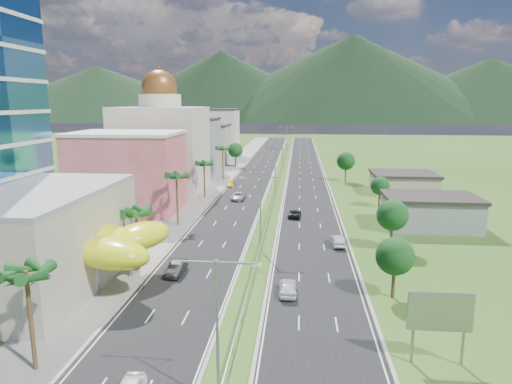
# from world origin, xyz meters

# --- Properties ---
(ground) EXTENTS (500.00, 500.00, 0.00)m
(ground) POSITION_xyz_m (0.00, 0.00, 0.00)
(ground) COLOR #2D5119
(ground) RESTS_ON ground
(road_left) EXTENTS (11.00, 260.00, 0.04)m
(road_left) POSITION_xyz_m (-7.50, 90.00, 0.02)
(road_left) COLOR black
(road_left) RESTS_ON ground
(road_right) EXTENTS (11.00, 260.00, 0.04)m
(road_right) POSITION_xyz_m (7.50, 90.00, 0.02)
(road_right) COLOR black
(road_right) RESTS_ON ground
(sidewalk_left) EXTENTS (7.00, 260.00, 0.12)m
(sidewalk_left) POSITION_xyz_m (-17.00, 90.00, 0.06)
(sidewalk_left) COLOR gray
(sidewalk_left) RESTS_ON ground
(median_guardrail) EXTENTS (0.10, 216.06, 0.76)m
(median_guardrail) POSITION_xyz_m (0.00, 71.99, 0.62)
(median_guardrail) COLOR gray
(median_guardrail) RESTS_ON ground
(streetlight_median_a) EXTENTS (6.04, 0.25, 11.00)m
(streetlight_median_a) POSITION_xyz_m (0.00, -25.00, 6.75)
(streetlight_median_a) COLOR gray
(streetlight_median_a) RESTS_ON ground
(streetlight_median_b) EXTENTS (6.04, 0.25, 11.00)m
(streetlight_median_b) POSITION_xyz_m (0.00, 10.00, 6.75)
(streetlight_median_b) COLOR gray
(streetlight_median_b) RESTS_ON ground
(streetlight_median_c) EXTENTS (6.04, 0.25, 11.00)m
(streetlight_median_c) POSITION_xyz_m (0.00, 50.00, 6.75)
(streetlight_median_c) COLOR gray
(streetlight_median_c) RESTS_ON ground
(streetlight_median_d) EXTENTS (6.04, 0.25, 11.00)m
(streetlight_median_d) POSITION_xyz_m (0.00, 95.00, 6.75)
(streetlight_median_d) COLOR gray
(streetlight_median_d) RESTS_ON ground
(streetlight_median_e) EXTENTS (6.04, 0.25, 11.00)m
(streetlight_median_e) POSITION_xyz_m (0.00, 140.00, 6.75)
(streetlight_median_e) COLOR gray
(streetlight_median_e) RESTS_ON ground
(lime_canopy) EXTENTS (18.00, 15.00, 7.40)m
(lime_canopy) POSITION_xyz_m (-20.00, -4.00, 4.99)
(lime_canopy) COLOR yellow
(lime_canopy) RESTS_ON ground
(pink_shophouse) EXTENTS (20.00, 15.00, 15.00)m
(pink_shophouse) POSITION_xyz_m (-28.00, 32.00, 7.50)
(pink_shophouse) COLOR #C2504F
(pink_shophouse) RESTS_ON ground
(domed_building) EXTENTS (20.00, 20.00, 28.70)m
(domed_building) POSITION_xyz_m (-28.00, 55.00, 11.35)
(domed_building) COLOR beige
(domed_building) RESTS_ON ground
(midrise_grey) EXTENTS (16.00, 15.00, 16.00)m
(midrise_grey) POSITION_xyz_m (-27.00, 80.00, 8.00)
(midrise_grey) COLOR gray
(midrise_grey) RESTS_ON ground
(midrise_beige) EXTENTS (16.00, 15.00, 13.00)m
(midrise_beige) POSITION_xyz_m (-27.00, 102.00, 6.50)
(midrise_beige) COLOR #A09784
(midrise_beige) RESTS_ON ground
(midrise_white) EXTENTS (16.00, 15.00, 18.00)m
(midrise_white) POSITION_xyz_m (-27.00, 125.00, 9.00)
(midrise_white) COLOR silver
(midrise_white) RESTS_ON ground
(billboard) EXTENTS (5.20, 0.35, 6.20)m
(billboard) POSITION_xyz_m (17.00, -18.00, 4.42)
(billboard) COLOR gray
(billboard) RESTS_ON ground
(shed_near) EXTENTS (15.00, 10.00, 5.00)m
(shed_near) POSITION_xyz_m (28.00, 25.00, 2.50)
(shed_near) COLOR gray
(shed_near) RESTS_ON ground
(shed_far) EXTENTS (14.00, 12.00, 4.40)m
(shed_far) POSITION_xyz_m (30.00, 55.00, 2.20)
(shed_far) COLOR #A09784
(shed_far) RESTS_ON ground
(palm_tree_a) EXTENTS (3.60, 3.60, 9.10)m
(palm_tree_a) POSITION_xyz_m (-15.50, -22.00, 8.02)
(palm_tree_a) COLOR #47301C
(palm_tree_a) RESTS_ON ground
(palm_tree_b) EXTENTS (3.60, 3.60, 8.10)m
(palm_tree_b) POSITION_xyz_m (-15.50, 2.00, 7.06)
(palm_tree_b) COLOR #47301C
(palm_tree_b) RESTS_ON ground
(palm_tree_c) EXTENTS (3.60, 3.60, 9.60)m
(palm_tree_c) POSITION_xyz_m (-15.50, 22.00, 8.50)
(palm_tree_c) COLOR #47301C
(palm_tree_c) RESTS_ON ground
(palm_tree_d) EXTENTS (3.60, 3.60, 8.60)m
(palm_tree_d) POSITION_xyz_m (-15.50, 45.00, 7.54)
(palm_tree_d) COLOR #47301C
(palm_tree_d) RESTS_ON ground
(palm_tree_e) EXTENTS (3.60, 3.60, 9.40)m
(palm_tree_e) POSITION_xyz_m (-15.50, 70.00, 8.31)
(palm_tree_e) COLOR #47301C
(palm_tree_e) RESTS_ON ground
(leafy_tree_lfar) EXTENTS (4.90, 4.90, 8.05)m
(leafy_tree_lfar) POSITION_xyz_m (-15.50, 95.00, 5.58)
(leafy_tree_lfar) COLOR #47301C
(leafy_tree_lfar) RESTS_ON ground
(leafy_tree_ra) EXTENTS (4.20, 4.20, 6.90)m
(leafy_tree_ra) POSITION_xyz_m (16.00, -5.00, 4.78)
(leafy_tree_ra) COLOR #47301C
(leafy_tree_ra) RESTS_ON ground
(leafy_tree_rb) EXTENTS (4.55, 4.55, 7.47)m
(leafy_tree_rb) POSITION_xyz_m (19.00, 12.00, 5.18)
(leafy_tree_rb) COLOR #47301C
(leafy_tree_rb) RESTS_ON ground
(leafy_tree_rc) EXTENTS (3.85, 3.85, 6.33)m
(leafy_tree_rc) POSITION_xyz_m (22.00, 40.00, 4.37)
(leafy_tree_rc) COLOR #47301C
(leafy_tree_rc) RESTS_ON ground
(leafy_tree_rd) EXTENTS (4.90, 4.90, 8.05)m
(leafy_tree_rd) POSITION_xyz_m (18.00, 70.00, 5.58)
(leafy_tree_rd) COLOR #47301C
(leafy_tree_rd) RESTS_ON ground
(mountain_ridge) EXTENTS (860.00, 140.00, 90.00)m
(mountain_ridge) POSITION_xyz_m (60.00, 450.00, 0.00)
(mountain_ridge) COLOR black
(mountain_ridge) RESTS_ON ground
(car_dark_left) EXTENTS (1.77, 4.97, 1.63)m
(car_dark_left) POSITION_xyz_m (-9.63, -0.52, 0.86)
(car_dark_left) COLOR black
(car_dark_left) RESTS_ON road_left
(car_silver_mid_left) EXTENTS (2.80, 5.81, 1.59)m
(car_silver_mid_left) POSITION_xyz_m (-7.81, 44.10, 0.84)
(car_silver_mid_left) COLOR #A6A9AE
(car_silver_mid_left) RESTS_ON road_left
(car_yellow_far_left) EXTENTS (2.50, 4.76, 1.31)m
(car_yellow_far_left) POSITION_xyz_m (-11.85, 59.49, 0.70)
(car_yellow_far_left) COLOR gold
(car_yellow_far_left) RESTS_ON road_left
(car_white_near_right) EXTENTS (2.05, 4.87, 1.64)m
(car_white_near_right) POSITION_xyz_m (4.41, -5.23, 0.86)
(car_white_near_right) COLOR white
(car_white_near_right) RESTS_ON road_right
(car_silver_right) EXTENTS (2.23, 5.10, 1.63)m
(car_silver_right) POSITION_xyz_m (11.31, 13.00, 0.85)
(car_silver_right) COLOR #989A9F
(car_silver_right) RESTS_ON road_right
(car_dark_far_right) EXTENTS (2.48, 4.90, 1.33)m
(car_dark_far_right) POSITION_xyz_m (4.79, 29.78, 0.70)
(car_dark_far_right) COLOR black
(car_dark_far_right) RESTS_ON road_right
(motorcycle) EXTENTS (0.85, 1.93, 1.19)m
(motorcycle) POSITION_xyz_m (-12.30, -5.90, 0.64)
(motorcycle) COLOR black
(motorcycle) RESTS_ON road_left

